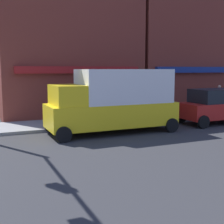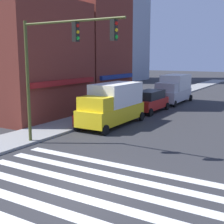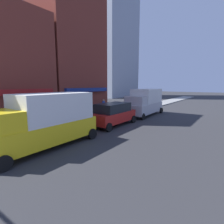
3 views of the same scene
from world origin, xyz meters
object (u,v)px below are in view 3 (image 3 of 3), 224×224
Objects in this scene: suv_red at (113,114)px; box_truck_yellow at (46,120)px; box_truck_silver at (145,102)px; pedestrian_blue_shirt at (104,107)px.

box_truck_yellow is at bearing -179.77° from suv_red.
pedestrian_blue_shirt is at bearing 130.76° from box_truck_silver.
suv_red reaches higher than pedestrian_blue_shirt.
pedestrian_blue_shirt is (-3.24, 3.56, -0.51)m from box_truck_silver.
box_truck_yellow is at bearing 178.48° from box_truck_silver.
box_truck_yellow is 1.32× the size of suv_red.
suv_red is 4.79m from pedestrian_blue_shirt.
suv_red is at bearing -5.89° from pedestrian_blue_shirt.
suv_red is 2.66× the size of pedestrian_blue_shirt.
pedestrian_blue_shirt is (3.20, 3.56, 0.04)m from suv_red.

